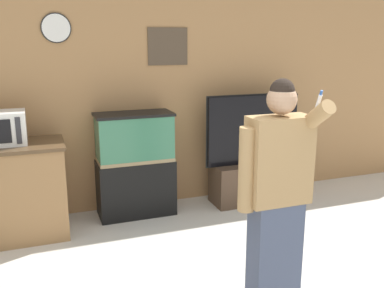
{
  "coord_description": "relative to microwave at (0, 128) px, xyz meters",
  "views": [
    {
      "loc": [
        -1.04,
        -1.72,
        1.93
      ],
      "look_at": [
        0.21,
        1.68,
        1.05
      ],
      "focal_mm": 40.0,
      "sensor_mm": 36.0,
      "label": 1
    }
  ],
  "objects": [
    {
      "name": "wall_back_paneled",
      "position": [
        1.39,
        0.42,
        0.19
      ],
      "size": [
        10.0,
        0.08,
        2.6
      ],
      "color": "#A87A4C",
      "rests_on": "ground_plane"
    },
    {
      "name": "microwave",
      "position": [
        0.0,
        0.0,
        0.0
      ],
      "size": [
        0.48,
        0.36,
        0.32
      ],
      "color": "white",
      "rests_on": "counter_island"
    },
    {
      "name": "aquarium_on_stand",
      "position": [
        1.33,
        0.13,
        -0.53
      ],
      "size": [
        0.84,
        0.41,
        1.16
      ],
      "color": "black",
      "rests_on": "ground_plane"
    },
    {
      "name": "tv_on_stand",
      "position": [
        2.75,
        0.04,
        -0.73
      ],
      "size": [
        1.19,
        0.4,
        1.32
      ],
      "color": "#4C3828",
      "rests_on": "ground_plane"
    },
    {
      "name": "person_standing",
      "position": [
        1.88,
        -1.93,
        -0.23
      ],
      "size": [
        0.53,
        0.4,
        1.69
      ],
      "color": "#424C66",
      "rests_on": "ground_plane"
    }
  ]
}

